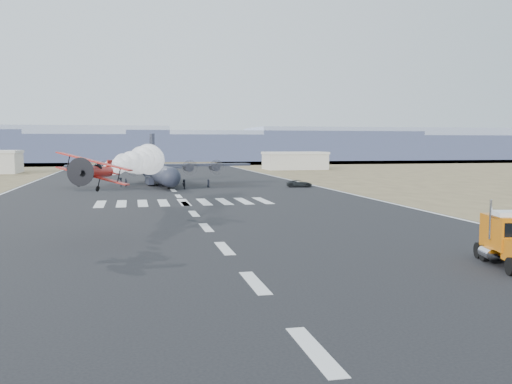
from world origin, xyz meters
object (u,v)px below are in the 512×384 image
object	(u,v)px
support_vehicle	(299,183)
crew_h	(158,182)
hangar_right	(295,160)
transport_aircraft	(159,172)
aerobatic_biplane	(95,171)
crew_e	(208,183)
crew_a	(170,182)
crew_c	(121,182)
crew_g	(126,183)
crew_f	(184,184)
crew_b	(161,183)
crew_d	(164,182)

from	to	relation	value
support_vehicle	crew_h	world-z (taller)	crew_h
hangar_right	transport_aircraft	distance (m)	79.89
aerobatic_biplane	crew_h	world-z (taller)	aerobatic_biplane
crew_e	transport_aircraft	bearing A→B (deg)	35.51
crew_a	crew_e	size ratio (longest dim) A/B	1.02
crew_a	crew_e	xyz separation A→B (m)	(7.32, -4.62, -0.02)
crew_c	hangar_right	bearing A→B (deg)	120.44
aerobatic_biplane	crew_g	bearing A→B (deg)	98.87
aerobatic_biplane	crew_h	bearing A→B (deg)	93.11
hangar_right	crew_e	distance (m)	81.53
transport_aircraft	crew_a	xyz separation A→B (m)	(1.91, -3.18, -1.99)
crew_a	crew_f	xyz separation A→B (m)	(2.24, -7.59, 0.11)
crew_b	crew_e	size ratio (longest dim) A/B	1.01
crew_d	crew_g	bearing A→B (deg)	-142.92
hangar_right	crew_d	distance (m)	82.30
transport_aircraft	crew_g	distance (m)	8.01
crew_f	crew_h	world-z (taller)	crew_f
hangar_right	crew_h	distance (m)	83.78
transport_aircraft	support_vehicle	world-z (taller)	transport_aircraft
hangar_right	crew_c	bearing A→B (deg)	-129.65
crew_c	crew_g	size ratio (longest dim) A/B	1.09
crew_d	crew_h	bearing A→B (deg)	-100.65
crew_f	transport_aircraft	bearing A→B (deg)	-141.89
crew_b	crew_f	world-z (taller)	crew_f
support_vehicle	crew_h	size ratio (longest dim) A/B	2.77
crew_a	crew_b	xyz separation A→B (m)	(-1.74, -1.60, -0.01)
crew_a	crew_d	xyz separation A→B (m)	(-1.25, -0.24, 0.08)
aerobatic_biplane	crew_e	distance (m)	62.99
transport_aircraft	crew_h	xyz separation A→B (m)	(-0.40, -4.48, -1.89)
crew_a	crew_h	size ratio (longest dim) A/B	0.89
crew_h	crew_f	bearing A→B (deg)	26.41
crew_c	crew_e	xyz separation A→B (m)	(17.07, -4.52, -0.14)
hangar_right	support_vehicle	distance (m)	77.89
transport_aircraft	crew_d	xyz separation A→B (m)	(0.66, -3.42, -1.91)
support_vehicle	aerobatic_biplane	bearing A→B (deg)	156.33
transport_aircraft	crew_f	bearing A→B (deg)	-74.76
hangar_right	crew_g	distance (m)	87.06
crew_e	crew_b	bearing A→B (deg)	57.30
aerobatic_biplane	crew_f	distance (m)	58.83
crew_f	crew_h	xyz separation A→B (m)	(-4.55, 6.29, -0.01)
support_vehicle	crew_e	xyz separation A→B (m)	(-17.87, 3.28, 0.09)
transport_aircraft	crew_c	bearing A→B (deg)	-163.15
transport_aircraft	crew_e	xyz separation A→B (m)	(9.23, -7.80, -2.01)
crew_c	crew_h	xyz separation A→B (m)	(7.44, -1.21, -0.02)
crew_a	transport_aircraft	bearing A→B (deg)	168.60
crew_e	crew_g	bearing A→B (deg)	61.57
crew_d	hangar_right	bearing A→B (deg)	89.46
aerobatic_biplane	transport_aircraft	distance (m)	68.58
crew_b	crew_c	world-z (taller)	crew_c
transport_aircraft	crew_h	world-z (taller)	transport_aircraft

